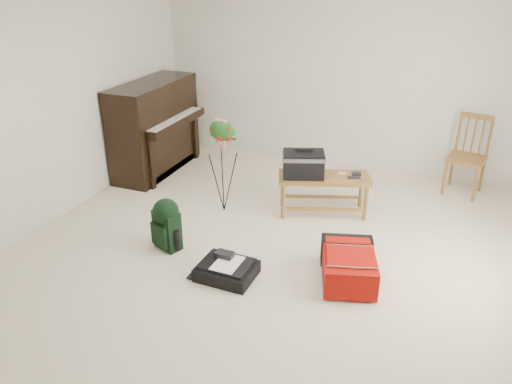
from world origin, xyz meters
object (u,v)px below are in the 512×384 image
at_px(dining_chair, 467,156).
at_px(green_backpack, 166,222).
at_px(black_duffel, 227,269).
at_px(bench, 310,166).
at_px(flower_stand, 223,166).
at_px(red_suitcase, 350,263).
at_px(piano, 156,129).

relative_size(dining_chair, green_backpack, 1.80).
distance_m(black_duffel, green_backpack, 0.86).
distance_m(dining_chair, green_backpack, 3.83).
distance_m(bench, flower_stand, 1.01).
bearing_deg(bench, dining_chair, 16.73).
bearing_deg(red_suitcase, black_duffel, -175.25).
bearing_deg(green_backpack, dining_chair, 64.39).
bearing_deg(black_duffel, green_backpack, 163.83).
bearing_deg(piano, flower_stand, -30.38).
xyz_separation_m(black_duffel, flower_stand, (-0.61, 1.24, 0.49)).
distance_m(dining_chair, flower_stand, 3.08).
bearing_deg(piano, bench, -10.85).
distance_m(bench, dining_chair, 2.09).
bearing_deg(piano, green_backpack, -55.87).
bearing_deg(dining_chair, green_backpack, -125.30).
relative_size(dining_chair, flower_stand, 0.86).
distance_m(bench, green_backpack, 1.78).
relative_size(red_suitcase, flower_stand, 0.70).
distance_m(green_backpack, flower_stand, 1.04).
xyz_separation_m(dining_chair, red_suitcase, (-0.94, -2.44, -0.33)).
bearing_deg(dining_chair, flower_stand, -136.58).
height_order(piano, dining_chair, piano).
bearing_deg(bench, black_duffel, -121.15).
distance_m(piano, green_backpack, 2.21).
relative_size(bench, black_duffel, 2.10).
bearing_deg(dining_chair, piano, -157.14).
bearing_deg(piano, black_duffel, -45.70).
xyz_separation_m(dining_chair, black_duffel, (-2.01, -2.85, -0.41)).
relative_size(piano, flower_stand, 1.29).
bearing_deg(bench, green_backpack, -148.89).
bearing_deg(red_suitcase, flower_stand, 137.42).
distance_m(dining_chair, red_suitcase, 2.63).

